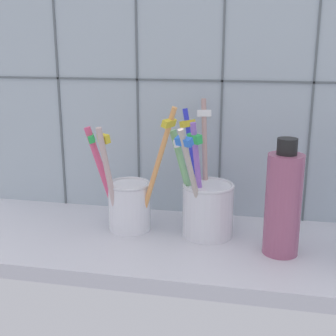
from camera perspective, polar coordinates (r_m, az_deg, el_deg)
name	(u,v)px	position (r cm, az deg, el deg)	size (l,w,h in cm)	color
counter_slab	(164,246)	(64.18, -0.50, -9.68)	(64.00, 22.00, 2.00)	silver
tile_wall_back	(180,81)	(70.08, 1.53, 10.75)	(64.00, 2.20, 45.00)	#B2C1CC
toothbrush_cup_left	(129,201)	(65.76, -4.94, -4.11)	(13.18, 7.22, 18.34)	white
toothbrush_cup_right	(206,204)	(63.74, 4.76, -4.45)	(8.97, 13.03, 18.48)	white
soap_bottle	(283,202)	(59.22, 14.14, -4.17)	(4.53, 4.53, 15.03)	#A35677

